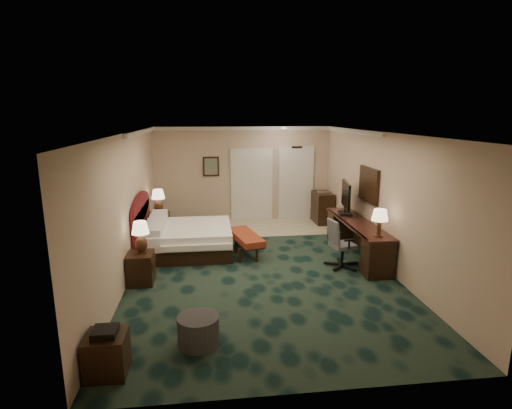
{
  "coord_description": "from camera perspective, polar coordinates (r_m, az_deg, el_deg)",
  "views": [
    {
      "loc": [
        -0.97,
        -7.54,
        3.05
      ],
      "look_at": [
        0.0,
        0.6,
        1.18
      ],
      "focal_mm": 28.0,
      "sensor_mm": 36.0,
      "label": 1
    }
  ],
  "objects": [
    {
      "name": "minibar",
      "position": [
        11.5,
        9.46,
        -0.45
      ],
      "size": [
        0.46,
        0.83,
        0.88
      ],
      "primitive_type": "cube",
      "color": "black",
      "rests_on": "ground"
    },
    {
      "name": "wall_art",
      "position": [
        11.34,
        -6.45,
        5.42
      ],
      "size": [
        0.45,
        0.06,
        0.55
      ],
      "primitive_type": "cube",
      "color": "#476252",
      "rests_on": "wall_back"
    },
    {
      "name": "tile_patch",
      "position": [
        11.03,
        3.21,
        -3.19
      ],
      "size": [
        3.2,
        1.7,
        0.01
      ],
      "primitive_type": "cube",
      "color": "#BDB188",
      "rests_on": "ground"
    },
    {
      "name": "tv",
      "position": [
        9.38,
        12.72,
        0.88
      ],
      "size": [
        0.26,
        0.97,
        0.76
      ],
      "primitive_type": "cube",
      "rotation": [
        0.0,
        0.0,
        -0.19
      ],
      "color": "black",
      "rests_on": "desk"
    },
    {
      "name": "floor",
      "position": [
        8.19,
        0.48,
        -9.02
      ],
      "size": [
        5.0,
        7.5,
        0.0
      ],
      "primitive_type": "cube",
      "color": "black",
      "rests_on": "ground"
    },
    {
      "name": "ceiling",
      "position": [
        7.61,
        0.52,
        10.2
      ],
      "size": [
        5.0,
        7.5,
        0.0
      ],
      "primitive_type": "cube",
      "color": "white",
      "rests_on": "wall_back"
    },
    {
      "name": "bed_bench",
      "position": [
        8.94,
        -1.48,
        -5.58
      ],
      "size": [
        0.77,
        1.4,
        0.45
      ],
      "primitive_type": "cube",
      "rotation": [
        0.0,
        0.0,
        0.24
      ],
      "color": "maroon",
      "rests_on": "ground"
    },
    {
      "name": "entry_door",
      "position": [
        11.71,
        5.71,
        2.95
      ],
      "size": [
        1.02,
        0.06,
        2.18
      ],
      "primitive_type": "cube",
      "color": "silver",
      "rests_on": "ground"
    },
    {
      "name": "headboard",
      "position": [
        8.98,
        -16.02,
        -2.85
      ],
      "size": [
        0.12,
        2.0,
        1.4
      ],
      "primitive_type": null,
      "color": "#440C11",
      "rests_on": "ground"
    },
    {
      "name": "ottoman",
      "position": [
        5.69,
        -8.23,
        -17.37
      ],
      "size": [
        0.63,
        0.63,
        0.41
      ],
      "primitive_type": "cylinder",
      "rotation": [
        0.0,
        0.0,
        -0.11
      ],
      "color": "#2A2A2E",
      "rests_on": "ground"
    },
    {
      "name": "wall_right",
      "position": [
        8.47,
        17.52,
        0.66
      ],
      "size": [
        0.0,
        7.5,
        2.7
      ],
      "primitive_type": "cube",
      "color": "#CEAD8C",
      "rests_on": "ground"
    },
    {
      "name": "lamp_far",
      "position": [
        10.25,
        -13.77,
        0.39
      ],
      "size": [
        0.42,
        0.42,
        0.62
      ],
      "primitive_type": null,
      "rotation": [
        0.0,
        0.0,
        0.31
      ],
      "color": "black",
      "rests_on": "nightstand_far"
    },
    {
      "name": "desk_chair",
      "position": [
        8.27,
        12.3,
        -5.43
      ],
      "size": [
        0.68,
        0.65,
        1.0
      ],
      "primitive_type": null,
      "rotation": [
        0.0,
        0.0,
        0.19
      ],
      "color": "#565656",
      "rests_on": "ground"
    },
    {
      "name": "wall_left",
      "position": [
        7.88,
        -17.85,
        -0.25
      ],
      "size": [
        0.0,
        7.5,
        2.7
      ],
      "primitive_type": "cube",
      "color": "#CEAD8C",
      "rests_on": "ground"
    },
    {
      "name": "crown_molding",
      "position": [
        7.61,
        0.52,
        9.82
      ],
      "size": [
        5.0,
        7.5,
        0.1
      ],
      "primitive_type": null,
      "color": "silver",
      "rests_on": "wall_back"
    },
    {
      "name": "closet_doors",
      "position": [
        11.49,
        -0.63,
        2.82
      ],
      "size": [
        1.2,
        0.06,
        2.1
      ],
      "primitive_type": "cube",
      "color": "silver",
      "rests_on": "ground"
    },
    {
      "name": "nightstand_far",
      "position": [
        10.44,
        -13.6,
        -2.82
      ],
      "size": [
        0.47,
        0.54,
        0.59
      ],
      "primitive_type": "cube",
      "color": "black",
      "rests_on": "ground"
    },
    {
      "name": "wall_mirror",
      "position": [
        8.96,
        15.81,
        2.71
      ],
      "size": [
        0.05,
        0.95,
        0.75
      ],
      "primitive_type": "cube",
      "color": "white",
      "rests_on": "wall_right"
    },
    {
      "name": "bed",
      "position": [
        9.12,
        -9.57,
        -4.9
      ],
      "size": [
        1.89,
        1.76,
        0.6
      ],
      "primitive_type": "cube",
      "color": "white",
      "rests_on": "ground"
    },
    {
      "name": "desk_lamp",
      "position": [
        7.87,
        17.22,
        -2.52
      ],
      "size": [
        0.39,
        0.39,
        0.54
      ],
      "primitive_type": null,
      "rotation": [
        0.0,
        0.0,
        0.31
      ],
      "color": "black",
      "rests_on": "desk"
    },
    {
      "name": "side_table",
      "position": [
        5.38,
        -20.52,
        -19.39
      ],
      "size": [
        0.47,
        0.47,
        0.51
      ],
      "primitive_type": "cube",
      "color": "black",
      "rests_on": "ground"
    },
    {
      "name": "nightstand_near",
      "position": [
        7.7,
        -16.11,
        -8.73
      ],
      "size": [
        0.46,
        0.52,
        0.57
      ],
      "primitive_type": "cube",
      "color": "black",
      "rests_on": "ground"
    },
    {
      "name": "desk",
      "position": [
        8.97,
        14.2,
        -4.83
      ],
      "size": [
        0.58,
        2.69,
        0.78
      ],
      "primitive_type": "cube",
      "color": "black",
      "rests_on": "ground"
    },
    {
      "name": "wall_back",
      "position": [
        11.46,
        -1.9,
        4.31
      ],
      "size": [
        5.0,
        0.0,
        2.7
      ],
      "primitive_type": "cube",
      "color": "#CEAD8C",
      "rests_on": "ground"
    },
    {
      "name": "wall_front",
      "position": [
        4.27,
        7.05,
        -10.78
      ],
      "size": [
        5.0,
        0.0,
        2.7
      ],
      "primitive_type": "cube",
      "color": "#CEAD8C",
      "rests_on": "ground"
    },
    {
      "name": "lamp_near",
      "position": [
        7.53,
        -16.13,
        -4.54
      ],
      "size": [
        0.4,
        0.4,
        0.59
      ],
      "primitive_type": null,
      "rotation": [
        0.0,
        0.0,
        0.32
      ],
      "color": "black",
      "rests_on": "nightstand_near"
    }
  ]
}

